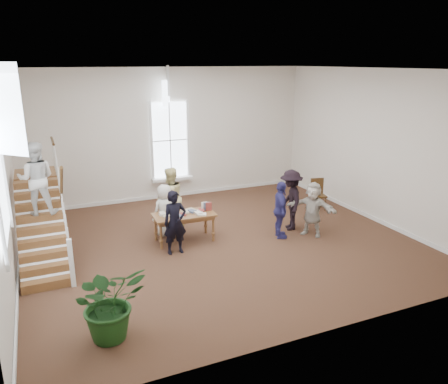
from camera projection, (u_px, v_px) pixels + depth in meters
name	position (u px, v px, depth m)	size (l,w,h in m)	color
ground	(220.00, 242.00, 11.78)	(10.00, 10.00, 0.00)	#45261B
room_shell	(172.00, 186.00, 15.52)	(10.49, 10.00, 10.00)	silver
staircase	(39.00, 196.00, 10.31)	(1.10, 4.10, 2.92)	brown
library_table	(184.00, 217.00, 11.68)	(1.66, 0.87, 0.83)	brown
police_officer	(175.00, 222.00, 10.90)	(0.60, 0.39, 1.63)	black
elderly_woman	(165.00, 210.00, 12.06)	(0.71, 0.46, 1.46)	silver
person_yellow	(170.00, 198.00, 12.56)	(0.87, 0.68, 1.79)	#ECDF93
woman_cluster_a	(280.00, 210.00, 11.86)	(0.94, 0.39, 1.60)	navy
woman_cluster_b	(291.00, 200.00, 12.47)	(1.13, 0.65, 1.75)	black
woman_cluster_c	(312.00, 209.00, 12.04)	(1.42, 0.45, 1.53)	beige
floor_plant	(110.00, 302.00, 7.55)	(1.24, 1.07, 1.38)	#143711
side_chair	(318.00, 192.00, 14.28)	(0.53, 0.53, 1.01)	#3B2610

